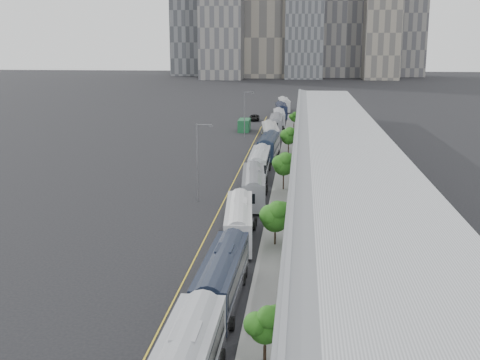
# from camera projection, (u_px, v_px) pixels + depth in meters

# --- Properties ---
(sidewalk) EXTENTS (10.00, 170.00, 0.12)m
(sidewalk) POSITION_uv_depth(u_px,v_px,m) (310.00, 190.00, 77.83)
(sidewalk) COLOR gray
(sidewalk) RESTS_ON ground
(lane_line) EXTENTS (0.12, 160.00, 0.02)m
(lane_line) POSITION_uv_depth(u_px,v_px,m) (230.00, 189.00, 78.89)
(lane_line) COLOR gold
(lane_line) RESTS_ON ground
(depot) EXTENTS (12.45, 160.40, 7.20)m
(depot) POSITION_uv_depth(u_px,v_px,m) (343.00, 165.00, 76.66)
(depot) COLOR gray
(depot) RESTS_ON ground
(bus_1) EXTENTS (2.82, 12.67, 3.69)m
(bus_1) POSITION_uv_depth(u_px,v_px,m) (222.00, 281.00, 44.19)
(bus_1) COLOR black
(bus_1) RESTS_ON ground
(bus_2) EXTENTS (3.59, 12.67, 3.65)m
(bus_2) POSITION_uv_depth(u_px,v_px,m) (239.00, 225.00, 58.01)
(bus_2) COLOR silver
(bus_2) RESTS_ON ground
(bus_3) EXTENTS (3.68, 13.23, 3.82)m
(bus_3) POSITION_uv_depth(u_px,v_px,m) (253.00, 189.00, 72.00)
(bus_3) COLOR slate
(bus_3) RESTS_ON ground
(bus_4) EXTENTS (2.82, 12.61, 3.68)m
(bus_4) POSITION_uv_depth(u_px,v_px,m) (260.00, 165.00, 86.59)
(bus_4) COLOR #B5B9C0
(bus_4) RESTS_ON ground
(bus_5) EXTENTS (3.21, 13.40, 3.89)m
(bus_5) POSITION_uv_depth(u_px,v_px,m) (269.00, 148.00, 100.40)
(bus_5) COLOR #162032
(bus_5) RESTS_ON ground
(bus_6) EXTENTS (4.09, 13.89, 4.00)m
(bus_6) POSITION_uv_depth(u_px,v_px,m) (270.00, 137.00, 111.94)
(bus_6) COLOR #B2B2B4
(bus_6) RESTS_ON ground
(bus_7) EXTENTS (2.93, 13.17, 3.84)m
(bus_7) POSITION_uv_depth(u_px,v_px,m) (276.00, 126.00, 127.01)
(bus_7) COLOR slate
(bus_7) RESTS_ON ground
(bus_8) EXTENTS (3.28, 12.41, 3.59)m
(bus_8) POSITION_uv_depth(u_px,v_px,m) (279.00, 119.00, 139.33)
(bus_8) COLOR #B6B8C1
(bus_8) RESTS_ON ground
(bus_9) EXTENTS (3.61, 12.79, 3.69)m
(bus_9) POSITION_uv_depth(u_px,v_px,m) (281.00, 112.00, 153.80)
(bus_9) COLOR black
(bus_9) RESTS_ON ground
(bus_10) EXTENTS (3.89, 13.01, 3.75)m
(bus_10) POSITION_uv_depth(u_px,v_px,m) (284.00, 106.00, 168.09)
(bus_10) COLOR #BBBBBD
(bus_10) RESTS_ON ground
(tree_0) EXTENTS (1.85, 1.85, 4.25)m
(tree_0) POSITION_uv_depth(u_px,v_px,m) (265.00, 324.00, 33.70)
(tree_0) COLOR black
(tree_0) RESTS_ON ground
(tree_1) EXTENTS (2.63, 2.63, 4.38)m
(tree_1) POSITION_uv_depth(u_px,v_px,m) (275.00, 214.00, 56.14)
(tree_1) COLOR black
(tree_1) RESTS_ON ground
(tree_2) EXTENTS (2.66, 2.66, 5.01)m
(tree_2) POSITION_uv_depth(u_px,v_px,m) (284.00, 162.00, 77.40)
(tree_2) COLOR black
(tree_2) RESTS_ON ground
(tree_3) EXTENTS (2.50, 2.50, 4.95)m
(tree_3) POSITION_uv_depth(u_px,v_px,m) (289.00, 135.00, 100.46)
(tree_3) COLOR black
(tree_3) RESTS_ON ground
(tree_4) EXTENTS (1.55, 1.55, 4.24)m
(tree_4) POSITION_uv_depth(u_px,v_px,m) (294.00, 117.00, 126.52)
(tree_4) COLOR black
(tree_4) RESTS_ON ground
(street_lamp_near) EXTENTS (2.04, 0.22, 9.41)m
(street_lamp_near) POSITION_uv_depth(u_px,v_px,m) (199.00, 157.00, 71.52)
(street_lamp_near) COLOR #59595E
(street_lamp_near) RESTS_ON ground
(street_lamp_far) EXTENTS (2.04, 0.22, 9.22)m
(street_lamp_far) POSITION_uv_depth(u_px,v_px,m) (245.00, 111.00, 120.83)
(street_lamp_far) COLOR #59595E
(street_lamp_far) RESTS_ON ground
(shipping_container) EXTENTS (2.43, 5.87, 2.59)m
(shipping_container) POSITION_uv_depth(u_px,v_px,m) (244.00, 125.00, 130.25)
(shipping_container) COLOR #164929
(shipping_container) RESTS_ON ground
(suv) EXTENTS (2.61, 5.32, 1.45)m
(suv) POSITION_uv_depth(u_px,v_px,m) (254.00, 118.00, 148.29)
(suv) COLOR black
(suv) RESTS_ON ground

